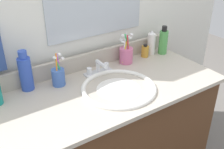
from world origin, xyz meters
The scene contains 12 objects.
vanity_cabinet centered at (0.00, 0.00, 0.39)m, with size 1.12×0.49×0.78m, color #4C2D19.
countertop centered at (0.00, 0.00, 0.79)m, with size 1.16×0.53×0.02m, color #B2A899.
backsplash centered at (0.00, 0.25, 0.84)m, with size 1.16×0.02×0.09m, color #B2A899.
back_wall centered at (0.00, 0.32, 0.65)m, with size 2.26×0.04×1.30m, color silver.
sink_basin centered at (0.02, -0.04, 0.77)m, with size 0.38×0.38×0.11m.
faucet centered at (0.02, 0.16, 0.83)m, with size 0.16×0.10×0.08m.
bottle_lotion_white centered at (0.44, 0.21, 0.87)m, with size 0.05×0.05×0.16m.
bottle_shampoo_blue centered at (-0.36, 0.21, 0.89)m, with size 0.06×0.06×0.21m.
bottle_oil_amber centered at (0.38, 0.19, 0.84)m, with size 0.05×0.05×0.08m.
bottle_toner_green centered at (0.51, 0.17, 0.88)m, with size 0.06×0.06×0.18m.
cup_blue_plastic centered at (-0.21, 0.17, 0.85)m, with size 0.07×0.07×0.18m.
cup_pink centered at (0.23, 0.19, 0.85)m, with size 0.09×0.08×0.19m.
Camera 1 is at (-0.64, -0.98, 1.51)m, focal length 43.09 mm.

